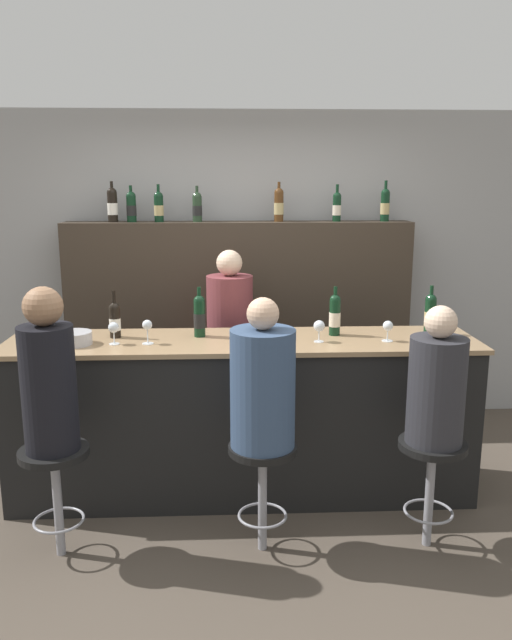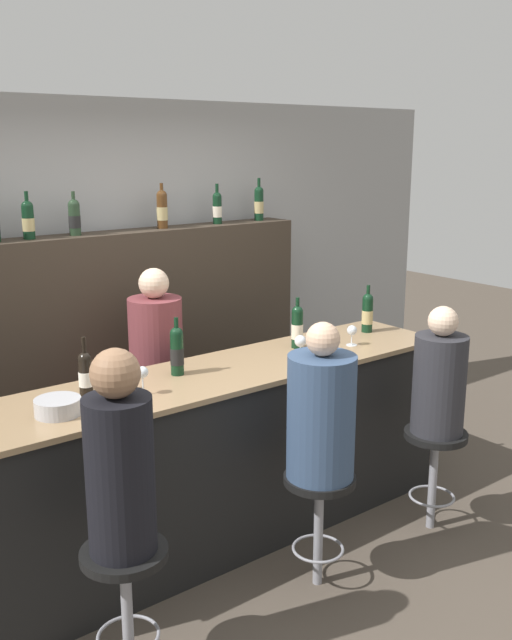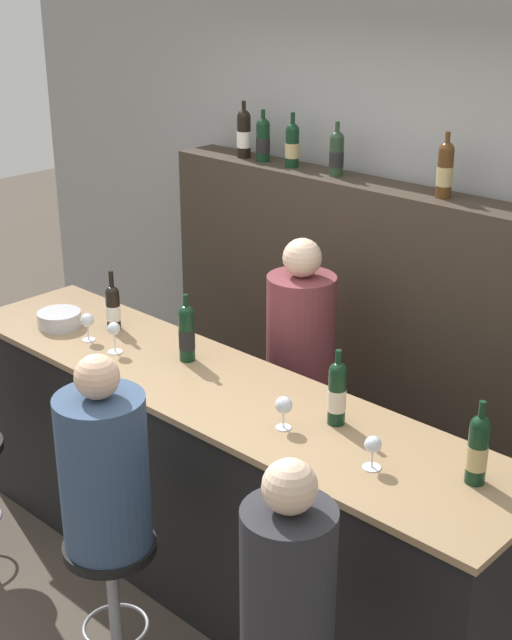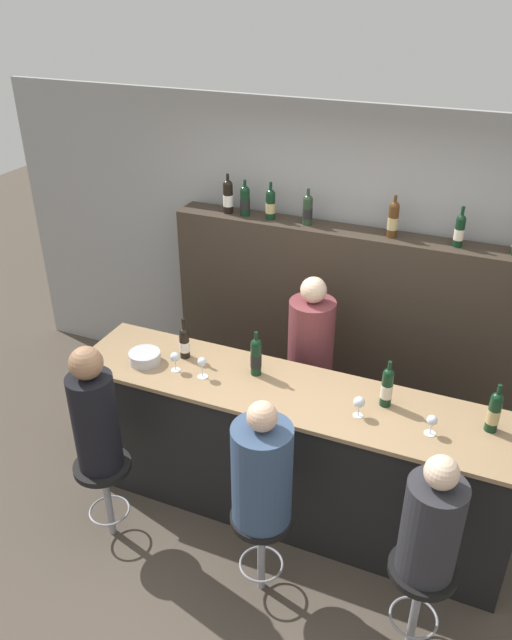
% 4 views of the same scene
% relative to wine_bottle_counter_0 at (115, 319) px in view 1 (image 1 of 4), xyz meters
% --- Properties ---
extents(ground_plane, '(16.00, 16.00, 0.00)m').
position_rel_wine_bottle_counter_0_xyz_m(ground_plane, '(0.81, -0.41, -1.16)').
color(ground_plane, '#4C4238').
extents(wall_back, '(6.40, 0.05, 2.60)m').
position_rel_wine_bottle_counter_0_xyz_m(wall_back, '(0.81, 1.36, 0.14)').
color(wall_back, '#9E9E9E').
rests_on(wall_back, ground_plane).
extents(bar_counter, '(2.99, 0.66, 1.05)m').
position_rel_wine_bottle_counter_0_xyz_m(bar_counter, '(0.81, -0.09, -0.64)').
color(bar_counter, black).
rests_on(bar_counter, ground_plane).
extents(back_bar_cabinet, '(2.80, 0.28, 1.71)m').
position_rel_wine_bottle_counter_0_xyz_m(back_bar_cabinet, '(0.81, 1.14, -0.31)').
color(back_bar_cabinet, '#382D23').
rests_on(back_bar_cabinet, ground_plane).
extents(wine_bottle_counter_0, '(0.07, 0.07, 0.31)m').
position_rel_wine_bottle_counter_0_xyz_m(wine_bottle_counter_0, '(0.00, 0.00, 0.00)').
color(wine_bottle_counter_0, black).
rests_on(wine_bottle_counter_0, bar_counter).
extents(wine_bottle_counter_1, '(0.08, 0.08, 0.32)m').
position_rel_wine_bottle_counter_0_xyz_m(wine_bottle_counter_1, '(0.54, 0.00, 0.02)').
color(wine_bottle_counter_1, black).
rests_on(wine_bottle_counter_1, bar_counter).
extents(wine_bottle_counter_2, '(0.07, 0.07, 0.32)m').
position_rel_wine_bottle_counter_0_xyz_m(wine_bottle_counter_2, '(1.42, 0.00, 0.02)').
color(wine_bottle_counter_2, black).
rests_on(wine_bottle_counter_2, bar_counter).
extents(wine_bottle_counter_3, '(0.08, 0.08, 0.32)m').
position_rel_wine_bottle_counter_0_xyz_m(wine_bottle_counter_3, '(2.05, 0.00, 0.02)').
color(wine_bottle_counter_3, black).
rests_on(wine_bottle_counter_3, bar_counter).
extents(wine_bottle_backbar_0, '(0.08, 0.08, 0.32)m').
position_rel_wine_bottle_counter_0_xyz_m(wine_bottle_backbar_0, '(-0.18, 1.14, 0.68)').
color(wine_bottle_backbar_0, black).
rests_on(wine_bottle_backbar_0, back_bar_cabinet).
extents(wine_bottle_backbar_1, '(0.08, 0.08, 0.29)m').
position_rel_wine_bottle_counter_0_xyz_m(wine_bottle_backbar_1, '(-0.04, 1.14, 0.67)').
color(wine_bottle_backbar_1, black).
rests_on(wine_bottle_backbar_1, back_bar_cabinet).
extents(wine_bottle_backbar_2, '(0.08, 0.08, 0.30)m').
position_rel_wine_bottle_counter_0_xyz_m(wine_bottle_backbar_2, '(0.18, 1.14, 0.67)').
color(wine_bottle_backbar_2, black).
rests_on(wine_bottle_backbar_2, back_bar_cabinet).
extents(wine_bottle_backbar_3, '(0.08, 0.08, 0.28)m').
position_rel_wine_bottle_counter_0_xyz_m(wine_bottle_backbar_3, '(0.49, 1.14, 0.67)').
color(wine_bottle_backbar_3, '#233823').
rests_on(wine_bottle_backbar_3, back_bar_cabinet).
extents(wine_bottle_backbar_4, '(0.08, 0.08, 0.31)m').
position_rel_wine_bottle_counter_0_xyz_m(wine_bottle_backbar_4, '(1.14, 1.14, 0.68)').
color(wine_bottle_backbar_4, '#4C2D14').
rests_on(wine_bottle_backbar_4, back_bar_cabinet).
extents(wine_bottle_backbar_5, '(0.07, 0.07, 0.29)m').
position_rel_wine_bottle_counter_0_xyz_m(wine_bottle_backbar_5, '(1.61, 1.14, 0.67)').
color(wine_bottle_backbar_5, black).
rests_on(wine_bottle_backbar_5, back_bar_cabinet).
extents(wine_bottle_backbar_6, '(0.07, 0.07, 0.32)m').
position_rel_wine_bottle_counter_0_xyz_m(wine_bottle_backbar_6, '(2.00, 1.14, 0.68)').
color(wine_bottle_backbar_6, black).
rests_on(wine_bottle_backbar_6, back_bar_cabinet).
extents(wine_glass_0, '(0.07, 0.07, 0.14)m').
position_rel_wine_bottle_counter_0_xyz_m(wine_glass_0, '(0.02, -0.18, -0.02)').
color(wine_glass_0, silver).
rests_on(wine_glass_0, bar_counter).
extents(wine_glass_1, '(0.07, 0.07, 0.15)m').
position_rel_wine_bottle_counter_0_xyz_m(wine_glass_1, '(0.23, -0.18, -0.01)').
color(wine_glass_1, silver).
rests_on(wine_glass_1, bar_counter).
extents(wine_glass_2, '(0.07, 0.07, 0.14)m').
position_rel_wine_bottle_counter_0_xyz_m(wine_glass_2, '(1.29, -0.18, -0.02)').
color(wine_glass_2, silver).
rests_on(wine_glass_2, bar_counter).
extents(wine_glass_3, '(0.07, 0.07, 0.13)m').
position_rel_wine_bottle_counter_0_xyz_m(wine_glass_3, '(1.72, -0.18, -0.03)').
color(wine_glass_3, silver).
rests_on(wine_glass_3, bar_counter).
extents(metal_bowl, '(0.22, 0.22, 0.08)m').
position_rel_wine_bottle_counter_0_xyz_m(metal_bowl, '(-0.22, -0.17, -0.08)').
color(metal_bowl, '#B7B7BC').
rests_on(metal_bowl, bar_counter).
extents(bar_stool_left, '(0.38, 0.38, 0.63)m').
position_rel_wine_bottle_counter_0_xyz_m(bar_stool_left, '(-0.22, -0.78, -0.67)').
color(bar_stool_left, gray).
rests_on(bar_stool_left, ground_plane).
extents(guest_seated_left, '(0.29, 0.29, 0.88)m').
position_rel_wine_bottle_counter_0_xyz_m(guest_seated_left, '(-0.22, -0.78, -0.14)').
color(guest_seated_left, black).
rests_on(guest_seated_left, bar_stool_left).
extents(bar_stool_middle, '(0.38, 0.38, 0.63)m').
position_rel_wine_bottle_counter_0_xyz_m(bar_stool_middle, '(0.91, -0.78, -0.67)').
color(bar_stool_middle, gray).
rests_on(bar_stool_middle, ground_plane).
extents(guest_seated_middle, '(0.35, 0.35, 0.82)m').
position_rel_wine_bottle_counter_0_xyz_m(guest_seated_middle, '(0.91, -0.78, -0.19)').
color(guest_seated_middle, '#334766').
rests_on(guest_seated_middle, bar_stool_middle).
extents(bar_stool_right, '(0.38, 0.38, 0.63)m').
position_rel_wine_bottle_counter_0_xyz_m(bar_stool_right, '(1.85, -0.78, -0.67)').
color(bar_stool_right, gray).
rests_on(bar_stool_right, ground_plane).
extents(guest_seated_right, '(0.31, 0.31, 0.76)m').
position_rel_wine_bottle_counter_0_xyz_m(guest_seated_right, '(1.85, -0.78, -0.21)').
color(guest_seated_right, '#28282D').
rests_on(guest_seated_right, bar_stool_right).
extents(bartender, '(0.34, 0.34, 1.54)m').
position_rel_wine_bottle_counter_0_xyz_m(bartender, '(0.74, 0.58, -0.45)').
color(bartender, brown).
rests_on(bartender, ground_plane).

